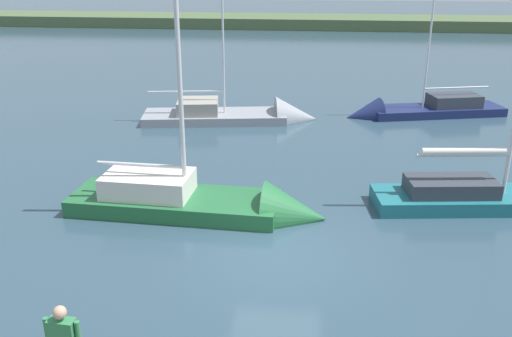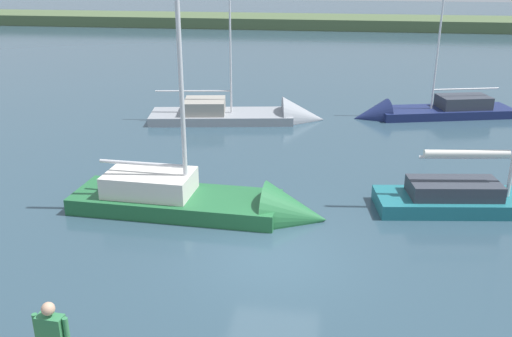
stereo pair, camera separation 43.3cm
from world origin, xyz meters
name	(u,v)px [view 2 (the right image)]	position (x,y,z in m)	size (l,w,h in m)	color
ground_plane	(274,258)	(0.00, 0.00, 0.00)	(200.00, 200.00, 0.00)	#2D4756
far_shoreline	(326,27)	(0.00, -53.52, 0.00)	(180.00, 8.00, 2.40)	#4C603D
sailboat_outer_mooring	(214,207)	(2.12, -2.47, 0.19)	(7.91, 2.42, 9.29)	#236638
sailboat_near_dock	(255,118)	(2.42, -12.93, 0.11)	(8.56, 3.53, 9.90)	gray
sailboat_behind_pier	(423,115)	(-5.71, -14.79, 0.11)	(8.14, 3.80, 8.73)	navy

